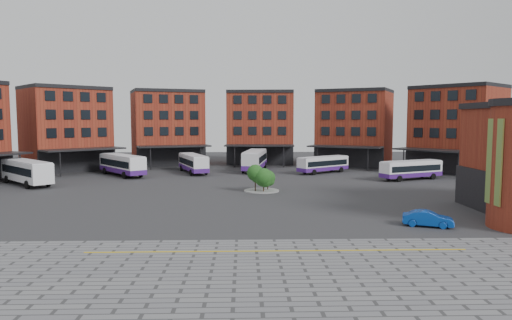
{
  "coord_description": "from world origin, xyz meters",
  "views": [
    {
      "loc": [
        -0.26,
        -44.25,
        8.97
      ],
      "look_at": [
        1.27,
        10.9,
        4.0
      ],
      "focal_mm": 32.0,
      "sensor_mm": 36.0,
      "label": 1
    }
  ],
  "objects_px": {
    "bus_a": "(26,170)",
    "bus_c": "(193,163)",
    "bus_e": "(323,164)",
    "bus_f": "(411,169)",
    "bus_d": "(255,160)",
    "blue_car": "(428,219)",
    "tree_island": "(262,178)",
    "bus_b": "(122,164)"
  },
  "relations": [
    {
      "from": "bus_b",
      "to": "bus_e",
      "type": "height_order",
      "value": "bus_b"
    },
    {
      "from": "bus_a",
      "to": "bus_c",
      "type": "distance_m",
      "value": 25.03
    },
    {
      "from": "bus_d",
      "to": "blue_car",
      "type": "relative_size",
      "value": 3.17
    },
    {
      "from": "tree_island",
      "to": "bus_e",
      "type": "height_order",
      "value": "tree_island"
    },
    {
      "from": "bus_b",
      "to": "bus_f",
      "type": "height_order",
      "value": "bus_b"
    },
    {
      "from": "bus_e",
      "to": "bus_f",
      "type": "relative_size",
      "value": 0.92
    },
    {
      "from": "tree_island",
      "to": "bus_a",
      "type": "xyz_separation_m",
      "value": [
        -31.93,
        6.79,
        0.25
      ]
    },
    {
      "from": "tree_island",
      "to": "blue_car",
      "type": "height_order",
      "value": "tree_island"
    },
    {
      "from": "bus_d",
      "to": "bus_e",
      "type": "bearing_deg",
      "value": -10.01
    },
    {
      "from": "bus_b",
      "to": "bus_e",
      "type": "distance_m",
      "value": 32.64
    },
    {
      "from": "bus_a",
      "to": "blue_car",
      "type": "distance_m",
      "value": 51.73
    },
    {
      "from": "bus_c",
      "to": "blue_car",
      "type": "height_order",
      "value": "bus_c"
    },
    {
      "from": "tree_island",
      "to": "bus_a",
      "type": "distance_m",
      "value": 32.65
    },
    {
      "from": "bus_e",
      "to": "bus_d",
      "type": "bearing_deg",
      "value": -143.98
    },
    {
      "from": "bus_c",
      "to": "bus_d",
      "type": "relative_size",
      "value": 0.87
    },
    {
      "from": "bus_b",
      "to": "bus_e",
      "type": "bearing_deg",
      "value": -33.99
    },
    {
      "from": "tree_island",
      "to": "bus_f",
      "type": "distance_m",
      "value": 24.85
    },
    {
      "from": "blue_car",
      "to": "bus_a",
      "type": "bearing_deg",
      "value": 80.74
    },
    {
      "from": "bus_b",
      "to": "bus_c",
      "type": "bearing_deg",
      "value": -21.22
    },
    {
      "from": "bus_e",
      "to": "blue_car",
      "type": "relative_size",
      "value": 2.31
    },
    {
      "from": "bus_a",
      "to": "bus_f",
      "type": "height_order",
      "value": "bus_a"
    },
    {
      "from": "blue_car",
      "to": "bus_e",
      "type": "bearing_deg",
      "value": 23.48
    },
    {
      "from": "bus_e",
      "to": "blue_car",
      "type": "distance_m",
      "value": 38.02
    },
    {
      "from": "tree_island",
      "to": "bus_e",
      "type": "distance_m",
      "value": 22.14
    },
    {
      "from": "tree_island",
      "to": "blue_car",
      "type": "relative_size",
      "value": 1.09
    },
    {
      "from": "bus_a",
      "to": "bus_c",
      "type": "bearing_deg",
      "value": -12.5
    },
    {
      "from": "tree_island",
      "to": "bus_a",
      "type": "height_order",
      "value": "tree_island"
    },
    {
      "from": "bus_b",
      "to": "bus_f",
      "type": "xyz_separation_m",
      "value": [
        44.1,
        -6.12,
        -0.26
      ]
    },
    {
      "from": "bus_c",
      "to": "blue_car",
      "type": "bearing_deg",
      "value": -78.67
    },
    {
      "from": "bus_a",
      "to": "bus_b",
      "type": "xyz_separation_m",
      "value": [
        10.32,
        9.9,
        -0.18
      ]
    },
    {
      "from": "bus_c",
      "to": "bus_f",
      "type": "height_order",
      "value": "bus_c"
    },
    {
      "from": "tree_island",
      "to": "blue_car",
      "type": "xyz_separation_m",
      "value": [
        13.07,
        -18.7,
        -1.07
      ]
    },
    {
      "from": "bus_a",
      "to": "bus_b",
      "type": "height_order",
      "value": "bus_a"
    },
    {
      "from": "bus_a",
      "to": "blue_car",
      "type": "xyz_separation_m",
      "value": [
        45.0,
        -25.48,
        -1.32
      ]
    },
    {
      "from": "bus_a",
      "to": "bus_c",
      "type": "xyz_separation_m",
      "value": [
        21.21,
        13.29,
        -0.31
      ]
    },
    {
      "from": "bus_d",
      "to": "blue_car",
      "type": "height_order",
      "value": "bus_d"
    },
    {
      "from": "tree_island",
      "to": "bus_d",
      "type": "height_order",
      "value": "bus_d"
    },
    {
      "from": "bus_e",
      "to": "bus_f",
      "type": "xyz_separation_m",
      "value": [
        11.57,
        -8.69,
        0.04
      ]
    },
    {
      "from": "tree_island",
      "to": "bus_b",
      "type": "height_order",
      "value": "tree_island"
    },
    {
      "from": "bus_b",
      "to": "bus_c",
      "type": "height_order",
      "value": "bus_b"
    },
    {
      "from": "tree_island",
      "to": "bus_a",
      "type": "relative_size",
      "value": 0.43
    },
    {
      "from": "bus_a",
      "to": "blue_car",
      "type": "relative_size",
      "value": 2.54
    }
  ]
}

